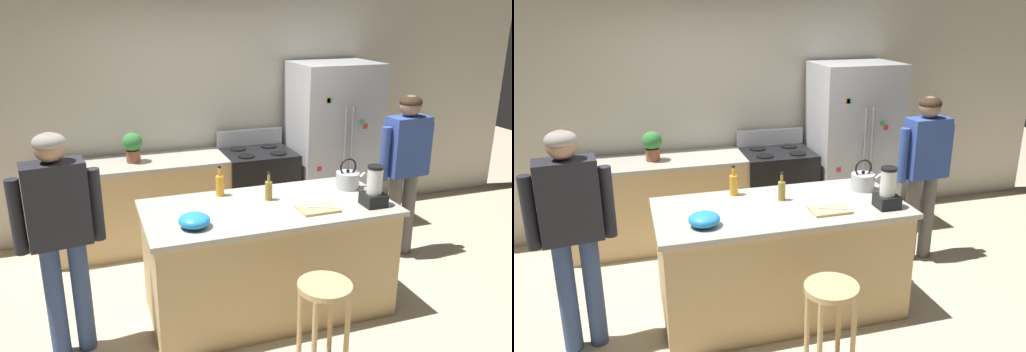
{
  "view_description": "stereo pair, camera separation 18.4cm",
  "coord_description": "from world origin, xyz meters",
  "views": [
    {
      "loc": [
        -1.29,
        -3.48,
        2.39
      ],
      "look_at": [
        0.0,
        0.3,
        1.07
      ],
      "focal_mm": 35.76,
      "sensor_mm": 36.0,
      "label": 1
    },
    {
      "loc": [
        -1.12,
        -3.54,
        2.39
      ],
      "look_at": [
        0.0,
        0.3,
        1.07
      ],
      "focal_mm": 35.76,
      "sensor_mm": 36.0,
      "label": 2
    }
  ],
  "objects": [
    {
      "name": "bottle_soda",
      "position": [
        -0.3,
        0.34,
        1.02
      ],
      "size": [
        0.07,
        0.07,
        0.26
      ],
      "color": "orange",
      "rests_on": "kitchen_island"
    },
    {
      "name": "cutting_board",
      "position": [
        0.33,
        -0.22,
        0.93
      ],
      "size": [
        0.3,
        0.2,
        0.02
      ],
      "primitive_type": "cube",
      "color": "tan",
      "rests_on": "kitchen_island"
    },
    {
      "name": "blender_appliance",
      "position": [
        0.78,
        -0.26,
        1.06
      ],
      "size": [
        0.17,
        0.17,
        0.32
      ],
      "color": "black",
      "rests_on": "kitchen_island"
    },
    {
      "name": "kitchen_island",
      "position": [
        0.0,
        0.0,
        0.46
      ],
      "size": [
        1.96,
        0.93,
        0.92
      ],
      "color": "tan",
      "rests_on": "ground_plane"
    },
    {
      "name": "mixing_bowl",
      "position": [
        -0.64,
        -0.22,
        0.97
      ],
      "size": [
        0.23,
        0.23,
        0.1
      ],
      "primitive_type": "ellipsoid",
      "color": "#268CD8",
      "rests_on": "kitchen_island"
    },
    {
      "name": "ground_plane",
      "position": [
        0.0,
        0.0,
        0.0
      ],
      "size": [
        14.0,
        14.0,
        0.0
      ],
      "primitive_type": "plane",
      "color": "beige"
    },
    {
      "name": "bar_stool",
      "position": [
        0.08,
        -0.87,
        0.53
      ],
      "size": [
        0.36,
        0.36,
        0.69
      ],
      "color": "tan",
      "rests_on": "ground_plane"
    },
    {
      "name": "refrigerator",
      "position": [
        1.31,
        1.5,
        0.92
      ],
      "size": [
        0.9,
        0.73,
        1.84
      ],
      "color": "#B7BABF",
      "rests_on": "ground_plane"
    },
    {
      "name": "potted_plant",
      "position": [
        -0.87,
        1.55,
        1.1
      ],
      "size": [
        0.2,
        0.2,
        0.3
      ],
      "color": "brown",
      "rests_on": "back_counter_run"
    },
    {
      "name": "person_by_sink_right",
      "position": [
        1.59,
        0.51,
        0.99
      ],
      "size": [
        0.6,
        0.25,
        1.63
      ],
      "color": "#66605B",
      "rests_on": "ground_plane"
    },
    {
      "name": "chef_knife",
      "position": [
        0.35,
        -0.22,
        0.95
      ],
      "size": [
        0.22,
        0.11,
        0.01
      ],
      "primitive_type": "cube",
      "rotation": [
        0.0,
        0.0,
        -0.37
      ],
      "color": "#B7BABF",
      "rests_on": "cutting_board"
    },
    {
      "name": "person_by_island_left",
      "position": [
        -1.53,
        -0.07,
        1.0
      ],
      "size": [
        0.6,
        0.27,
        1.64
      ],
      "color": "#384C7A",
      "rests_on": "ground_plane"
    },
    {
      "name": "back_counter_run",
      "position": [
        -0.8,
        1.55,
        0.46
      ],
      "size": [
        2.0,
        0.64,
        0.92
      ],
      "color": "tan",
      "rests_on": "ground_plane"
    },
    {
      "name": "stove_range",
      "position": [
        0.44,
        1.52,
        0.47
      ],
      "size": [
        0.76,
        0.65,
        1.1
      ],
      "color": "black",
      "rests_on": "ground_plane"
    },
    {
      "name": "back_wall",
      "position": [
        0.0,
        1.95,
        1.35
      ],
      "size": [
        8.0,
        0.1,
        2.7
      ],
      "primitive_type": "cube",
      "color": "beige",
      "rests_on": "ground_plane"
    },
    {
      "name": "bottle_vinegar",
      "position": [
        0.04,
        0.12,
        1.01
      ],
      "size": [
        0.06,
        0.06,
        0.24
      ],
      "color": "olive",
      "rests_on": "kitchen_island"
    },
    {
      "name": "tea_kettle",
      "position": [
        0.78,
        0.16,
        1.0
      ],
      "size": [
        0.28,
        0.2,
        0.27
      ],
      "color": "#B7BABF",
      "rests_on": "kitchen_island"
    }
  ]
}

